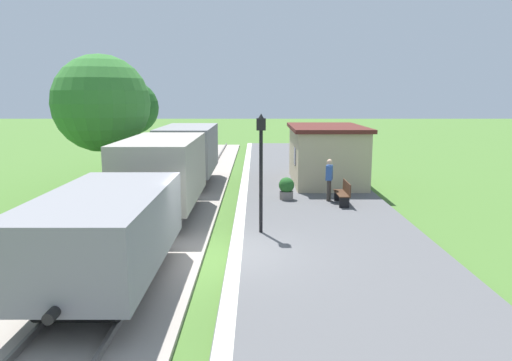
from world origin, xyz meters
TOP-DOWN VIEW (x-y plane):
  - ground_plane at (0.00, 0.00)m, footprint 160.00×160.00m
  - platform_slab at (3.20, 0.00)m, footprint 6.00×60.00m
  - platform_edge_stripe at (0.40, 0.00)m, footprint 0.36×60.00m
  - track_ballast at (-2.40, 0.00)m, footprint 3.80×60.00m
  - rail_near at (-1.68, 0.00)m, footprint 0.07×60.00m
  - rail_far at (-3.12, 0.00)m, footprint 0.07×60.00m
  - freight_train at (-2.40, 4.94)m, footprint 2.50×19.40m
  - station_hut at (4.40, 10.75)m, footprint 3.50×5.80m
  - bench_near_hut at (4.41, 5.86)m, footprint 0.42×1.50m
  - bench_down_platform at (4.41, 16.11)m, footprint 0.42×1.50m
  - person_waiting at (3.93, 6.50)m, footprint 0.34×0.43m
  - potted_planter at (2.22, 6.78)m, footprint 0.64×0.64m
  - lamp_post_near at (1.12, 2.00)m, footprint 0.28×0.28m
  - tree_trackside_far at (-6.48, 10.67)m, footprint 4.66×4.66m
  - tree_field_left at (-6.71, 17.17)m, footprint 3.28×3.28m

SIDE VIEW (x-z plane):
  - ground_plane at x=0.00m, z-range 0.00..0.00m
  - track_ballast at x=-2.40m, z-range 0.00..0.12m
  - platform_slab at x=3.20m, z-range 0.00..0.25m
  - rail_near at x=-1.68m, z-range 0.12..0.26m
  - rail_far at x=-3.12m, z-range 0.12..0.26m
  - platform_edge_stripe at x=0.40m, z-range 0.25..0.26m
  - bench_near_hut at x=4.41m, z-range 0.27..1.18m
  - bench_down_platform at x=4.41m, z-range 0.27..1.18m
  - potted_planter at x=2.22m, z-range 0.26..1.18m
  - person_waiting at x=3.93m, z-range 0.33..2.04m
  - freight_train at x=-2.40m, z-range 0.24..2.96m
  - station_hut at x=4.40m, z-range 0.26..3.04m
  - lamp_post_near at x=1.12m, z-range 0.95..4.65m
  - tree_field_left at x=-6.71m, z-range 1.03..6.41m
  - tree_trackside_far at x=-6.48m, z-range 0.88..7.31m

